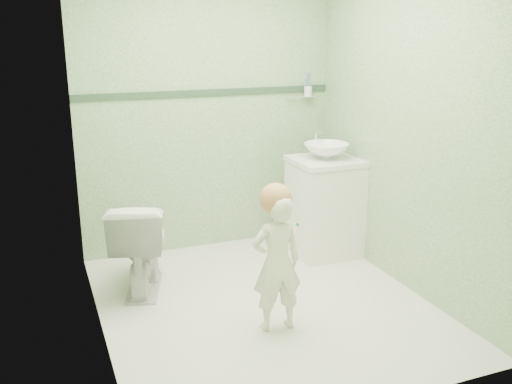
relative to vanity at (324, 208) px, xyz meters
name	(u,v)px	position (x,y,z in m)	size (l,w,h in m)	color
ground	(264,304)	(-0.84, -0.70, -0.40)	(2.50, 2.50, 0.00)	silver
room_shell	(265,136)	(-0.84, -0.70, 0.80)	(2.50, 2.54, 2.40)	#7BA877
trim_stripe	(208,92)	(-0.84, 0.54, 0.95)	(2.20, 0.02, 0.05)	#2C4632
vanity	(324,208)	(0.00, 0.00, 0.00)	(0.52, 0.50, 0.80)	white
counter	(326,161)	(0.00, 0.00, 0.41)	(0.54, 0.52, 0.04)	white
basin	(326,151)	(0.00, 0.00, 0.49)	(0.37, 0.37, 0.13)	white
faucet	(316,137)	(0.00, 0.19, 0.57)	(0.03, 0.13, 0.18)	silver
cup_holder	(307,91)	(0.05, 0.48, 0.93)	(0.26, 0.07, 0.21)	silver
toilet	(141,244)	(-1.58, -0.13, -0.05)	(0.39, 0.68, 0.70)	white
toddler	(277,263)	(-0.89, -1.03, 0.05)	(0.33, 0.22, 0.90)	#EFE5CF
hair_cap	(276,199)	(-0.89, -1.01, 0.46)	(0.20, 0.20, 0.20)	tan
teal_toothbrush	(296,224)	(-0.82, -1.16, 0.34)	(0.11, 0.13, 0.08)	#038E85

